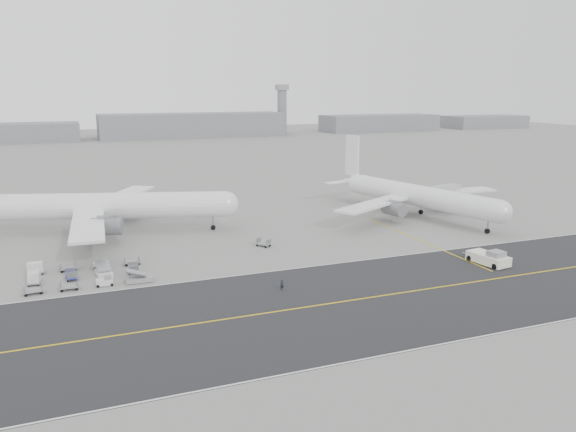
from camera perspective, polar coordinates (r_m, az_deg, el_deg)
name	(u,v)px	position (r m, az deg, el deg)	size (l,w,h in m)	color
ground	(283,266)	(92.47, -0.53, -5.06)	(700.00, 700.00, 0.00)	gray
taxiway	(363,299)	(79.06, 7.61, -8.32)	(220.00, 59.00, 0.03)	#2B2B2D
horizon_buildings	(177,137)	(348.90, -11.23, 7.87)	(520.00, 28.00, 28.00)	gray
control_tower	(282,108)	(371.47, -0.61, 10.90)	(7.00, 7.00, 31.25)	gray
airliner_a	(105,206)	(118.66, -18.13, 0.99)	(52.55, 51.48, 18.65)	white
airliner_b	(414,195)	(130.35, 12.68, 2.11)	(47.24, 48.32, 16.99)	white
pushback_tug	(489,258)	(98.62, 19.76, -4.04)	(4.26, 9.19, 2.59)	white
jet_bridge	(437,194)	(137.17, 14.87, 2.22)	(16.11, 7.21, 6.04)	gray
gse_cluster	(86,278)	(91.99, -19.79, -5.94)	(21.85, 16.55, 1.96)	gray
stray_dolly	(264,246)	(103.62, -2.50, -3.10)	(1.52, 2.47, 1.52)	silver
ground_crew_a	(282,285)	(81.31, -0.61, -7.02)	(0.57, 0.37, 1.56)	black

